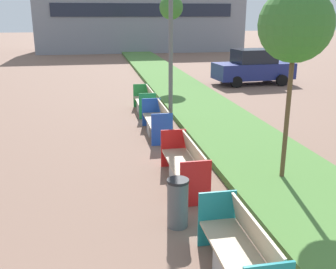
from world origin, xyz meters
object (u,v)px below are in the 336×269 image
Objects in this scene: bench_blue_frame at (157,123)px; sapling_tree_far at (171,8)px; bench_teal_frame at (240,258)px; parked_car_distant at (253,67)px; litter_bin at (178,203)px; bench_red_frame at (185,168)px; bench_green_frame at (145,103)px; sapling_tree_near at (295,26)px.

sapling_tree_far is (2.12, 8.66, 3.55)m from bench_blue_frame.
bench_teal_frame is 0.43× the size of sapling_tree_far.
litter_bin is at bearing -121.55° from parked_car_distant.
parked_car_distant is (6.57, 12.15, 0.54)m from bench_red_frame.
bench_red_frame is 0.49× the size of sapling_tree_far.
bench_green_frame is (0.00, 10.18, 0.00)m from bench_teal_frame.
bench_teal_frame is at bearing -97.61° from sapling_tree_far.
parked_car_distant is (4.45, 12.55, -2.48)m from sapling_tree_near.
litter_bin is (-0.53, 1.64, 0.09)m from bench_teal_frame.
sapling_tree_near reaches higher than bench_red_frame.
sapling_tree_near is at bearing -114.05° from parked_car_distant.
sapling_tree_far is at bearing 171.48° from parked_car_distant.
bench_blue_frame is at bearing 90.01° from bench_red_frame.
sapling_tree_far reaches higher than bench_teal_frame.
parked_car_distant is at bearing 51.80° from bench_blue_frame.
bench_blue_frame reaches higher than litter_bin.
sapling_tree_near is 12.87m from sapling_tree_far.
bench_green_frame is 0.49× the size of sapling_tree_near.
litter_bin is 0.21× the size of parked_car_distant.
bench_blue_frame is 1.08× the size of bench_green_frame.
sapling_tree_far is at bearing 90.00° from sapling_tree_near.
bench_red_frame is 3.80m from bench_blue_frame.
bench_red_frame is at bearing -89.99° from bench_blue_frame.
bench_teal_frame is 0.96× the size of bench_green_frame.
bench_red_frame is 3.71m from sapling_tree_near.
bench_green_frame is at bearing 90.04° from bench_blue_frame.
bench_green_frame is (-0.00, 6.77, -0.01)m from bench_red_frame.
sapling_tree_far is 1.05× the size of parked_car_distant.
sapling_tree_near is (2.65, 1.37, 2.95)m from litter_bin.
bench_green_frame is at bearing -110.44° from sapling_tree_far.
bench_green_frame is 0.44× the size of sapling_tree_far.
bench_teal_frame is at bearing -90.02° from bench_blue_frame.
bench_blue_frame is at bearing -103.74° from sapling_tree_far.
sapling_tree_near reaches higher than litter_bin.
bench_blue_frame is at bearing -132.72° from parked_car_distant.
bench_green_frame is 8.07m from sapling_tree_near.
parked_car_distant is (6.57, 8.35, 0.54)m from bench_blue_frame.
bench_teal_frame is at bearing -71.98° from litter_bin.
bench_green_frame is at bearing 86.42° from litter_bin.
bench_teal_frame is 16.90m from parked_car_distant.
bench_green_frame is 7.03m from sapling_tree_far.
sapling_tree_far reaches higher than litter_bin.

